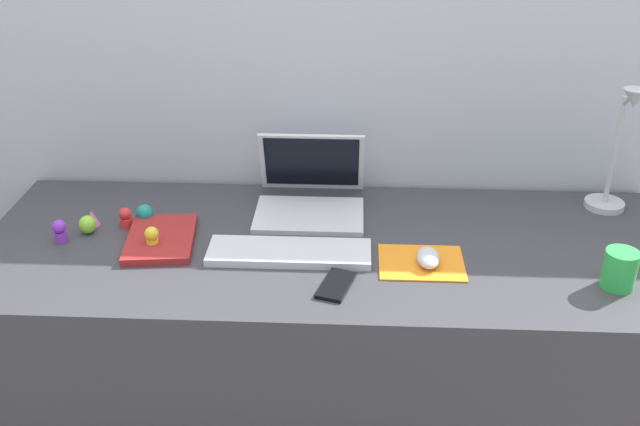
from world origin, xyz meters
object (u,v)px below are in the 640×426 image
at_px(keyboard, 289,252).
at_px(toy_figurine_red, 126,217).
at_px(laptop, 310,191).
at_px(cell_phone, 336,285).
at_px(toy_figurine_teal, 145,213).
at_px(notebook_pad, 161,239).
at_px(toy_figurine_purple, 60,230).
at_px(coffee_mug, 620,269).
at_px(desk_lamp, 618,153).
at_px(toy_figurine_lime, 88,225).
at_px(mouse, 428,258).
at_px(toy_figurine_pink, 92,218).
at_px(toy_figurine_yellow, 152,238).

height_order(keyboard, toy_figurine_red, toy_figurine_red).
bearing_deg(laptop, cell_phone, -78.24).
bearing_deg(toy_figurine_teal, laptop, 13.39).
distance_m(notebook_pad, toy_figurine_purple, 0.26).
height_order(laptop, coffee_mug, laptop).
xyz_separation_m(notebook_pad, coffee_mug, (1.12, -0.16, 0.04)).
bearing_deg(toy_figurine_teal, toy_figurine_purple, -147.92).
bearing_deg(keyboard, desk_lamp, 18.35).
bearing_deg(toy_figurine_lime, keyboard, -9.80).
bearing_deg(laptop, desk_lamp, 1.19).
bearing_deg(mouse, cell_phone, -153.56).
bearing_deg(notebook_pad, mouse, -13.05).
xyz_separation_m(mouse, toy_figurine_red, (-0.80, 0.16, 0.01)).
xyz_separation_m(toy_figurine_lime, toy_figurine_pink, (-0.00, 0.05, -0.00)).
distance_m(cell_phone, notebook_pad, 0.50).
distance_m(laptop, desk_lamp, 0.85).
distance_m(notebook_pad, coffee_mug, 1.13).
distance_m(keyboard, cell_phone, 0.18).
bearing_deg(coffee_mug, desk_lamp, 76.69).
bearing_deg(laptop, toy_figurine_red, -164.34).
bearing_deg(toy_figurine_yellow, mouse, -3.45).
bearing_deg(cell_phone, coffee_mug, 19.27).
xyz_separation_m(toy_figurine_teal, toy_figurine_pink, (-0.14, -0.03, -0.00)).
bearing_deg(coffee_mug, cell_phone, -177.02).
height_order(mouse, cell_phone, mouse).
height_order(toy_figurine_lime, toy_figurine_pink, toy_figurine_lime).
xyz_separation_m(keyboard, toy_figurine_pink, (-0.55, 0.14, 0.01)).
height_order(mouse, desk_lamp, desk_lamp).
distance_m(desk_lamp, toy_figurine_pink, 1.44).
bearing_deg(desk_lamp, cell_phone, -150.38).
distance_m(coffee_mug, toy_figurine_teal, 1.22).
xyz_separation_m(cell_phone, toy_figurine_red, (-0.58, 0.27, 0.02)).
relative_size(toy_figurine_lime, toy_figurine_teal, 0.99).
bearing_deg(toy_figurine_purple, cell_phone, -14.22).
height_order(toy_figurine_red, toy_figurine_teal, toy_figurine_red).
bearing_deg(toy_figurine_yellow, toy_figurine_lime, 157.97).
bearing_deg(coffee_mug, toy_figurine_yellow, 174.01).
height_order(toy_figurine_purple, toy_figurine_teal, toy_figurine_purple).
xyz_separation_m(toy_figurine_lime, toy_figurine_purple, (-0.06, -0.05, 0.01)).
bearing_deg(toy_figurine_lime, cell_phone, -19.13).
relative_size(keyboard, desk_lamp, 1.10).
bearing_deg(notebook_pad, toy_figurine_purple, 174.95).
bearing_deg(coffee_mug, toy_figurine_purple, 173.84).
bearing_deg(toy_figurine_yellow, notebook_pad, 73.19).
bearing_deg(notebook_pad, laptop, 23.75).
xyz_separation_m(desk_lamp, notebook_pad, (-1.21, -0.24, -0.17)).
bearing_deg(toy_figurine_pink, toy_figurine_yellow, -32.09).
xyz_separation_m(keyboard, toy_figurine_purple, (-0.60, 0.05, 0.02)).
relative_size(toy_figurine_teal, toy_figurine_pink, 1.17).
bearing_deg(toy_figurine_teal, cell_phone, -29.63).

